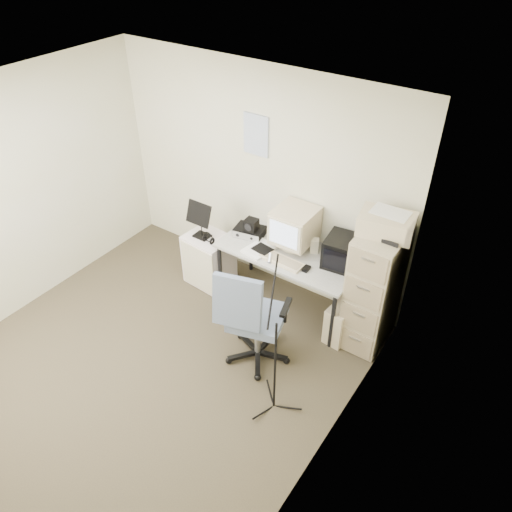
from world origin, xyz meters
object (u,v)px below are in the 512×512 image
Objects in this scene: filing_cabinet at (374,289)px; office_chair at (258,316)px; side_cart at (209,260)px; desk at (288,279)px.

office_chair is at bearing -132.17° from filing_cabinet.
filing_cabinet reaches higher than side_cart.
office_chair reaches higher than desk.
desk is at bearing 85.20° from office_chair.
office_chair reaches higher than side_cart.
desk reaches higher than side_cart.
filing_cabinet is at bearing 31.69° from office_chair.
office_chair is at bearing -25.97° from side_cart.
office_chair is 1.34m from side_cart.
desk is (-0.95, -0.03, -0.29)m from filing_cabinet.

